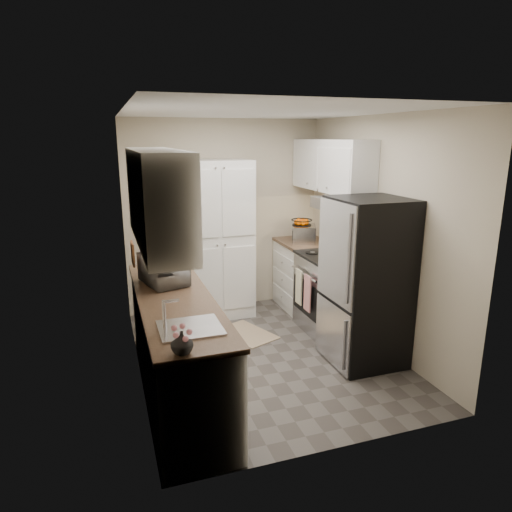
{
  "coord_description": "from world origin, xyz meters",
  "views": [
    {
      "loc": [
        -1.51,
        -4.2,
        2.27
      ],
      "look_at": [
        -0.05,
        0.15,
        1.07
      ],
      "focal_mm": 32.0,
      "sensor_mm": 36.0,
      "label": 1
    }
  ],
  "objects_px": {
    "pantry_cabinet": "(216,240)",
    "toaster_oven": "(304,234)",
    "electric_range": "(331,292)",
    "microwave": "(164,269)",
    "refrigerator": "(367,282)",
    "wine_bottle": "(155,257)"
  },
  "relations": [
    {
      "from": "electric_range",
      "to": "refrigerator",
      "type": "xyz_separation_m",
      "value": [
        -0.03,
        -0.8,
        0.37
      ]
    },
    {
      "from": "electric_range",
      "to": "refrigerator",
      "type": "relative_size",
      "value": 0.66
    },
    {
      "from": "refrigerator",
      "to": "microwave",
      "type": "relative_size",
      "value": 3.41
    },
    {
      "from": "refrigerator",
      "to": "wine_bottle",
      "type": "relative_size",
      "value": 4.97
    },
    {
      "from": "electric_range",
      "to": "microwave",
      "type": "distance_m",
      "value": 2.12
    },
    {
      "from": "microwave",
      "to": "toaster_oven",
      "type": "height_order",
      "value": "microwave"
    },
    {
      "from": "microwave",
      "to": "toaster_oven",
      "type": "relative_size",
      "value": 1.29
    },
    {
      "from": "pantry_cabinet",
      "to": "electric_range",
      "type": "bearing_deg",
      "value": -38.22
    },
    {
      "from": "microwave",
      "to": "refrigerator",
      "type": "bearing_deg",
      "value": -117.58
    },
    {
      "from": "pantry_cabinet",
      "to": "toaster_oven",
      "type": "relative_size",
      "value": 5.16
    },
    {
      "from": "electric_range",
      "to": "wine_bottle",
      "type": "bearing_deg",
      "value": -179.38
    },
    {
      "from": "pantry_cabinet",
      "to": "electric_range",
      "type": "height_order",
      "value": "pantry_cabinet"
    },
    {
      "from": "wine_bottle",
      "to": "toaster_oven",
      "type": "relative_size",
      "value": 0.88
    },
    {
      "from": "pantry_cabinet",
      "to": "toaster_oven",
      "type": "distance_m",
      "value": 1.17
    },
    {
      "from": "electric_range",
      "to": "microwave",
      "type": "bearing_deg",
      "value": -168.41
    },
    {
      "from": "wine_bottle",
      "to": "pantry_cabinet",
      "type": "bearing_deg",
      "value": 47.62
    },
    {
      "from": "refrigerator",
      "to": "wine_bottle",
      "type": "bearing_deg",
      "value": 158.79
    },
    {
      "from": "electric_range",
      "to": "toaster_oven",
      "type": "bearing_deg",
      "value": 90.88
    },
    {
      "from": "toaster_oven",
      "to": "pantry_cabinet",
      "type": "bearing_deg",
      "value": -163.15
    },
    {
      "from": "pantry_cabinet",
      "to": "electric_range",
      "type": "relative_size",
      "value": 1.77
    },
    {
      "from": "electric_range",
      "to": "wine_bottle",
      "type": "relative_size",
      "value": 3.3
    },
    {
      "from": "pantry_cabinet",
      "to": "wine_bottle",
      "type": "distance_m",
      "value": 1.29
    }
  ]
}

